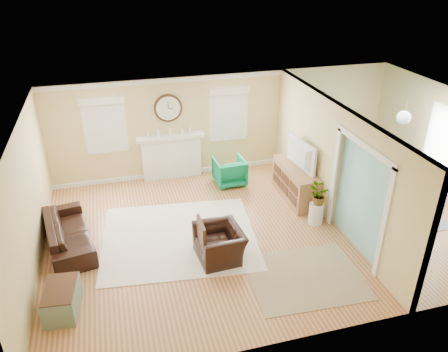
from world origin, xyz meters
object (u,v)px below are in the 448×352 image
at_px(eames_chair, 220,243).
at_px(dining_table, 373,192).
at_px(sofa, 68,233).
at_px(green_chair, 229,171).
at_px(credenza, 295,183).

xyz_separation_m(eames_chair, dining_table, (3.98, 1.04, -0.01)).
height_order(sofa, green_chair, green_chair).
relative_size(sofa, green_chair, 2.65).
relative_size(green_chair, credenza, 0.46).
bearing_deg(eames_chair, dining_table, 100.74).
distance_m(sofa, dining_table, 6.79).
xyz_separation_m(credenza, dining_table, (1.66, -0.71, -0.10)).
xyz_separation_m(eames_chair, credenza, (2.32, 1.74, 0.09)).
distance_m(eames_chair, green_chair, 3.02).
bearing_deg(eames_chair, green_chair, 156.60).
height_order(green_chair, dining_table, green_chair).
relative_size(eames_chair, green_chair, 1.26).
xyz_separation_m(sofa, eames_chair, (2.81, -1.16, 0.02)).
height_order(eames_chair, green_chair, green_chair).
height_order(sofa, eames_chair, eames_chair).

